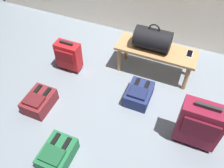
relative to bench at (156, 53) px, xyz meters
The scene contains 9 objects.
ground_plane 0.88m from the bench, 96.66° to the right, with size 6.60×6.60×0.00m, color slate.
bench is the anchor object (origin of this frame).
duffel_bag_black 0.21m from the bench, behind, with size 0.44×0.26×0.34m.
cell_phone 0.40m from the bench, ahead, with size 0.07×0.14×0.01m.
suitcase_upright_burgundy 1.08m from the bench, 51.27° to the right, with size 0.41×0.22×0.62m.
suitcase_small_red 1.13m from the bench, 161.14° to the right, with size 0.32×0.18×0.46m.
backpack_navy 0.57m from the bench, 93.59° to the right, with size 0.28×0.38×0.21m.
backpack_green 1.66m from the bench, 109.04° to the right, with size 0.28×0.38×0.21m.
backpack_maroon 1.54m from the bench, 135.21° to the right, with size 0.28×0.38×0.21m.
Camera 1 is at (0.46, -1.52, 2.29)m, focal length 38.11 mm.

